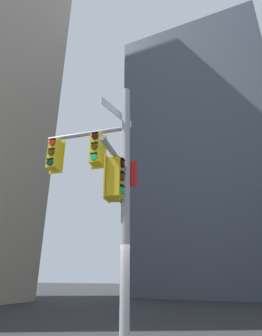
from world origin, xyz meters
name	(u,v)px	position (x,y,z in m)	size (l,w,h in m)	color
building_mid_block	(206,162)	(-0.40, 24.12, 14.58)	(15.05, 15.05, 29.16)	#4C5460
signal_pole_assembly	(107,180)	(-0.48, -0.22, 4.28)	(3.10, 2.86, 7.41)	#9EA0A3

